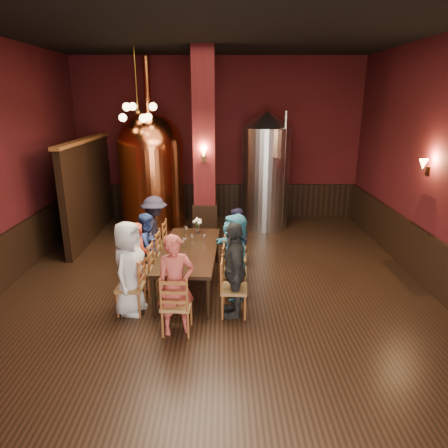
{
  "coord_description": "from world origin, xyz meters",
  "views": [
    {
      "loc": [
        0.12,
        -6.48,
        3.41
      ],
      "look_at": [
        0.15,
        0.2,
        1.29
      ],
      "focal_mm": 32.0,
      "sensor_mm": 36.0,
      "label": 1
    }
  ],
  "objects_px": {
    "steel_vessel": "(265,171)",
    "copper_kettle": "(152,172)",
    "person_0": "(129,268)",
    "dining_table": "(189,252)",
    "rose_vase": "(197,223)",
    "person_2": "(148,246)",
    "person_1": "(140,259)"
  },
  "relations": [
    {
      "from": "person_0",
      "to": "rose_vase",
      "type": "distance_m",
      "value": 2.12
    },
    {
      "from": "person_2",
      "to": "copper_kettle",
      "type": "bearing_deg",
      "value": 20.05
    },
    {
      "from": "copper_kettle",
      "to": "rose_vase",
      "type": "distance_m",
      "value": 2.79
    },
    {
      "from": "copper_kettle",
      "to": "steel_vessel",
      "type": "relative_size",
      "value": 1.4
    },
    {
      "from": "person_0",
      "to": "steel_vessel",
      "type": "distance_m",
      "value": 5.43
    },
    {
      "from": "person_2",
      "to": "dining_table",
      "type": "bearing_deg",
      "value": -101.08
    },
    {
      "from": "person_2",
      "to": "copper_kettle",
      "type": "height_order",
      "value": "copper_kettle"
    },
    {
      "from": "dining_table",
      "to": "copper_kettle",
      "type": "bearing_deg",
      "value": 112.81
    },
    {
      "from": "person_0",
      "to": "person_2",
      "type": "relative_size",
      "value": 1.19
    },
    {
      "from": "person_1",
      "to": "person_2",
      "type": "relative_size",
      "value": 1.02
    },
    {
      "from": "person_0",
      "to": "copper_kettle",
      "type": "distance_m",
      "value": 4.33
    },
    {
      "from": "dining_table",
      "to": "copper_kettle",
      "type": "relative_size",
      "value": 0.56
    },
    {
      "from": "dining_table",
      "to": "person_0",
      "type": "xyz_separation_m",
      "value": [
        -0.9,
        -0.96,
        0.1
      ]
    },
    {
      "from": "person_2",
      "to": "rose_vase",
      "type": "height_order",
      "value": "person_2"
    },
    {
      "from": "person_2",
      "to": "steel_vessel",
      "type": "height_order",
      "value": "steel_vessel"
    },
    {
      "from": "person_1",
      "to": "copper_kettle",
      "type": "distance_m",
      "value": 3.71
    },
    {
      "from": "copper_kettle",
      "to": "steel_vessel",
      "type": "distance_m",
      "value": 2.99
    },
    {
      "from": "person_0",
      "to": "rose_vase",
      "type": "relative_size",
      "value": 4.91
    },
    {
      "from": "person_0",
      "to": "copper_kettle",
      "type": "xyz_separation_m",
      "value": [
        -0.3,
        4.24,
        0.8
      ]
    },
    {
      "from": "steel_vessel",
      "to": "copper_kettle",
      "type": "bearing_deg",
      "value": -171.77
    },
    {
      "from": "person_2",
      "to": "rose_vase",
      "type": "relative_size",
      "value": 4.14
    },
    {
      "from": "dining_table",
      "to": "copper_kettle",
      "type": "distance_m",
      "value": 3.61
    },
    {
      "from": "person_1",
      "to": "steel_vessel",
      "type": "bearing_deg",
      "value": -48.59
    },
    {
      "from": "person_0",
      "to": "copper_kettle",
      "type": "height_order",
      "value": "copper_kettle"
    },
    {
      "from": "person_2",
      "to": "copper_kettle",
      "type": "relative_size",
      "value": 0.3
    },
    {
      "from": "dining_table",
      "to": "steel_vessel",
      "type": "xyz_separation_m",
      "value": [
        1.76,
        3.71,
        0.86
      ]
    },
    {
      "from": "person_0",
      "to": "steel_vessel",
      "type": "xyz_separation_m",
      "value": [
        2.66,
        4.67,
        0.77
      ]
    },
    {
      "from": "person_0",
      "to": "steel_vessel",
      "type": "bearing_deg",
      "value": -16.6
    },
    {
      "from": "copper_kettle",
      "to": "steel_vessel",
      "type": "bearing_deg",
      "value": 8.23
    },
    {
      "from": "dining_table",
      "to": "person_0",
      "type": "bearing_deg",
      "value": -130.36
    },
    {
      "from": "person_0",
      "to": "rose_vase",
      "type": "bearing_deg",
      "value": -15.14
    },
    {
      "from": "dining_table",
      "to": "copper_kettle",
      "type": "height_order",
      "value": "copper_kettle"
    }
  ]
}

